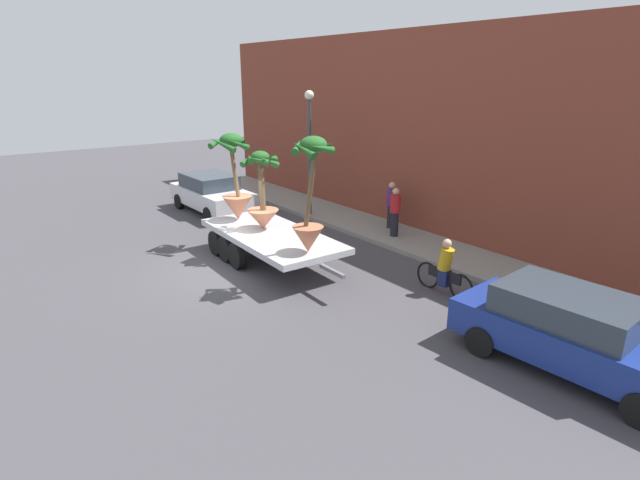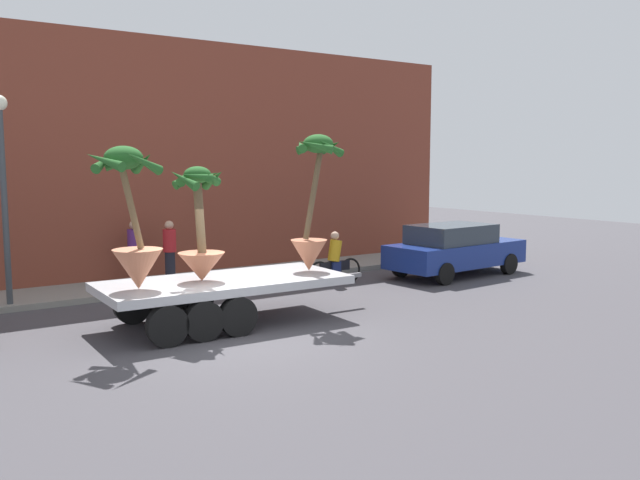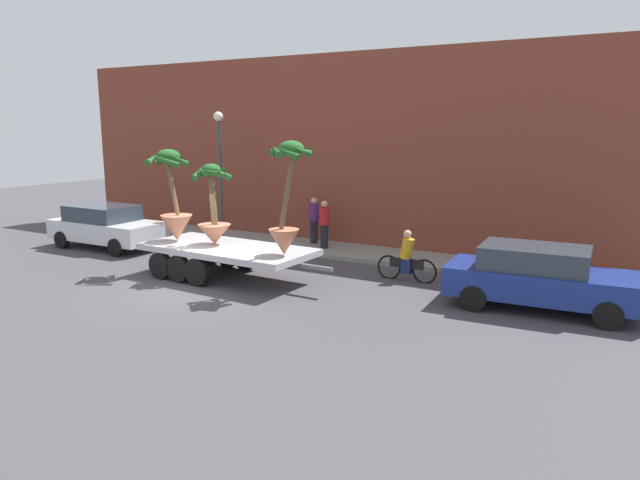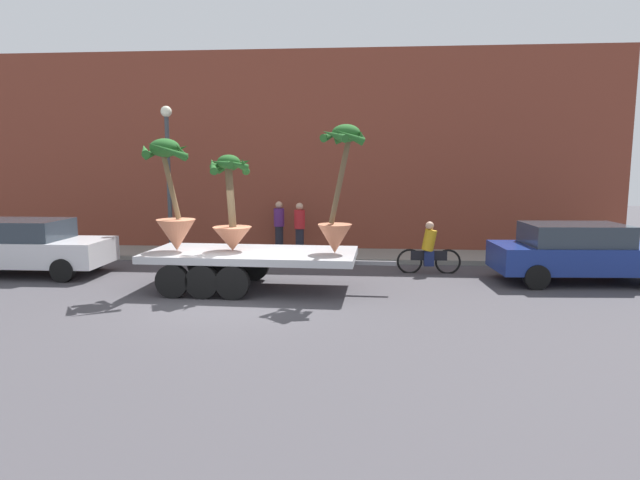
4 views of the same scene
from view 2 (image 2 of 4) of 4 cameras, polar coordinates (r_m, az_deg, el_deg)
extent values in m
plane|color=#423F44|center=(13.46, -6.94, -8.32)|extent=(60.00, 60.00, 0.00)
cube|color=gray|center=(18.93, -15.56, -3.89)|extent=(24.00, 2.20, 0.15)
cube|color=brown|center=(20.24, -17.46, 6.55)|extent=(24.00, 1.20, 7.06)
cube|color=#B7BABF|center=(14.49, -8.17, -3.65)|extent=(5.29, 2.48, 0.18)
cylinder|color=black|center=(15.00, -15.70, -5.38)|extent=(0.81, 0.25, 0.80)
cylinder|color=black|center=(13.00, -12.89, -7.16)|extent=(0.81, 0.25, 0.80)
cylinder|color=black|center=(15.23, -13.07, -5.13)|extent=(0.81, 0.25, 0.80)
cylinder|color=black|center=(13.26, -9.90, -6.82)|extent=(0.81, 0.25, 0.80)
cylinder|color=black|center=(15.48, -10.51, -4.87)|extent=(0.81, 0.25, 0.80)
cylinder|color=black|center=(13.55, -7.03, -6.47)|extent=(0.81, 0.25, 0.80)
cube|color=slate|center=(16.04, 2.01, -3.12)|extent=(1.00, 0.13, 0.10)
cone|color=#B26647|center=(14.25, -10.05, -2.26)|extent=(0.98, 0.98, 0.60)
cylinder|color=brown|center=(14.11, -10.24, 2.20)|extent=(0.27, 0.19, 1.63)
ellipsoid|color=#235B23|center=(14.06, -10.40, 5.48)|extent=(0.57, 0.57, 0.35)
cone|color=#235B23|center=(14.25, -9.05, 5.18)|extent=(0.27, 0.79, 0.50)
cone|color=#235B23|center=(14.43, -9.97, 5.36)|extent=(0.73, 0.67, 0.35)
cone|color=#235B23|center=(14.35, -11.17, 5.17)|extent=(0.74, 0.32, 0.46)
cone|color=#235B23|center=(14.11, -11.56, 5.22)|extent=(0.51, 0.62, 0.36)
cone|color=#235B23|center=(13.79, -11.56, 5.11)|extent=(0.46, 0.82, 0.48)
cone|color=#235B23|center=(13.75, -10.40, 5.33)|extent=(0.66, 0.44, 0.29)
cone|color=#235B23|center=(13.97, -9.16, 5.26)|extent=(0.59, 0.63, 0.37)
cone|color=#B26647|center=(15.35, -0.95, -1.31)|extent=(0.84, 0.84, 0.71)
cylinder|color=brown|center=(15.28, -0.55, 4.12)|extent=(0.56, 0.13, 2.17)
ellipsoid|color=#235B23|center=(15.35, -0.15, 8.20)|extent=(0.69, 0.69, 0.43)
cone|color=#235B23|center=(15.53, 0.93, 8.00)|extent=(0.22, 0.72, 0.37)
cone|color=#235B23|center=(15.69, -0.68, 7.97)|extent=(0.79, 0.35, 0.39)
cone|color=#235B23|center=(15.30, -1.64, 8.05)|extent=(0.56, 0.82, 0.36)
cone|color=#235B23|center=(14.95, -0.41, 8.05)|extent=(0.74, 0.72, 0.39)
cone|color=#235B23|center=(15.08, 0.88, 7.94)|extent=(0.80, 0.35, 0.46)
cone|color=#C17251|center=(13.61, -15.24, -2.42)|extent=(0.98, 0.98, 0.79)
cylinder|color=brown|center=(13.43, -15.84, 2.96)|extent=(0.49, 0.13, 1.77)
ellipsoid|color=#235B23|center=(13.38, -16.40, 6.74)|extent=(0.73, 0.73, 0.46)
cone|color=#235B23|center=(13.53, -14.86, 6.45)|extent=(0.26, 0.81, 0.48)
cone|color=#235B23|center=(13.78, -16.24, 6.50)|extent=(0.84, 0.51, 0.42)
cone|color=#235B23|center=(13.55, -17.87, 6.37)|extent=(0.70, 0.71, 0.46)
cone|color=#235B23|center=(13.05, -17.92, 6.47)|extent=(0.60, 0.96, 0.43)
cone|color=#235B23|center=(13.04, -14.87, 6.48)|extent=(0.95, 0.62, 0.53)
torus|color=black|center=(19.36, 2.57, -2.62)|extent=(0.74, 0.08, 0.74)
torus|color=black|center=(18.71, -0.08, -2.94)|extent=(0.74, 0.08, 0.74)
cube|color=black|center=(19.00, 1.27, -2.24)|extent=(1.04, 0.08, 0.28)
cylinder|color=gold|center=(18.94, 1.27, -0.90)|extent=(0.45, 0.35, 0.65)
sphere|color=tan|center=(18.88, 1.27, 0.36)|extent=(0.24, 0.24, 0.24)
cube|color=navy|center=(19.01, 1.27, -2.48)|extent=(0.28, 0.25, 0.44)
cube|color=navy|center=(20.86, 11.50, -1.15)|extent=(4.70, 2.13, 0.70)
cube|color=#2D3842|center=(20.61, 11.13, 0.52)|extent=(2.62, 1.81, 0.56)
cylinder|color=black|center=(22.59, 12.25, -1.47)|extent=(0.65, 0.24, 0.64)
cylinder|color=black|center=(21.55, 15.80, -1.97)|extent=(0.65, 0.24, 0.64)
cylinder|color=black|center=(20.40, 6.92, -2.24)|extent=(0.65, 0.24, 0.64)
cylinder|color=black|center=(19.24, 10.58, -2.85)|extent=(0.65, 0.24, 0.64)
cylinder|color=black|center=(19.27, -15.50, -2.20)|extent=(0.28, 0.28, 0.85)
cylinder|color=#51236B|center=(19.17, -15.57, -0.03)|extent=(0.36, 0.36, 0.62)
sphere|color=tan|center=(19.13, -15.61, 1.25)|extent=(0.24, 0.24, 0.24)
cylinder|color=black|center=(18.98, -12.64, -2.25)|extent=(0.28, 0.28, 0.85)
cylinder|color=red|center=(18.88, -12.70, -0.05)|extent=(0.36, 0.36, 0.62)
sphere|color=tan|center=(18.83, -12.74, 1.25)|extent=(0.24, 0.24, 0.24)
cylinder|color=#383D42|center=(17.09, -25.28, 2.45)|extent=(0.14, 0.14, 4.50)
camera|label=1|loc=(19.59, 40.59, 11.08)|focal=28.20mm
camera|label=3|loc=(17.21, 57.42, 7.00)|focal=32.90mm
camera|label=4|loc=(9.21, 59.42, 1.64)|focal=30.82mm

